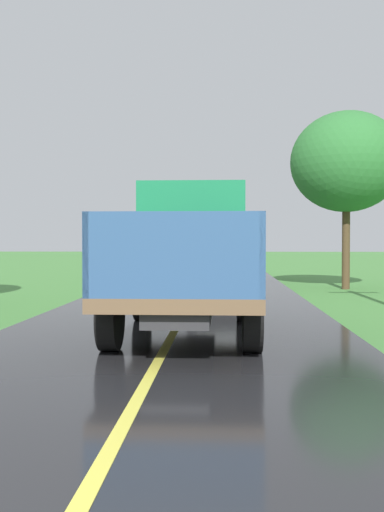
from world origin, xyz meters
The scene contains 3 objects.
banana_truck_near centered at (0.25, 9.71, 1.48)m, with size 2.38×5.82×2.80m.
banana_truck_far centered at (0.67, 24.82, 1.47)m, with size 2.38×5.81×2.80m.
roadside_tree_mid_right centered at (5.29, 19.80, 4.55)m, with size 3.98×3.98×6.35m.
Camera 1 is at (0.87, -1.30, 1.70)m, focal length 40.83 mm.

